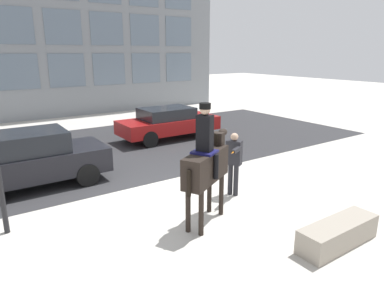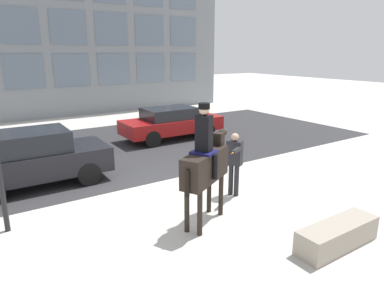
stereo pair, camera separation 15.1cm
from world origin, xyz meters
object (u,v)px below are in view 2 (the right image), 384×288
(pedestrian_bystander, at_px, (234,160))
(street_car_near_lane, at_px, (35,158))
(planter_ledge, at_px, (337,235))
(street_car_far_lane, at_px, (171,122))
(mounted_horse_lead, at_px, (206,163))

(pedestrian_bystander, height_order, street_car_near_lane, pedestrian_bystander)
(pedestrian_bystander, height_order, planter_ledge, pedestrian_bystander)
(street_car_far_lane, bearing_deg, street_car_near_lane, -156.10)
(pedestrian_bystander, relative_size, street_car_far_lane, 0.39)
(pedestrian_bystander, bearing_deg, street_car_far_lane, -133.75)
(mounted_horse_lead, xyz_separation_m, street_car_near_lane, (-2.77, 4.48, -0.58))
(mounted_horse_lead, height_order, street_car_near_lane, mounted_horse_lead)
(street_car_far_lane, relative_size, planter_ledge, 2.30)
(mounted_horse_lead, bearing_deg, street_car_far_lane, 37.43)
(street_car_far_lane, bearing_deg, mounted_horse_lead, -114.26)
(street_car_near_lane, bearing_deg, mounted_horse_lead, -58.31)
(street_car_far_lane, height_order, planter_ledge, street_car_far_lane)
(mounted_horse_lead, distance_m, planter_ledge, 2.99)
(street_car_near_lane, xyz_separation_m, street_car_far_lane, (5.98, 2.65, -0.08))
(pedestrian_bystander, bearing_deg, street_car_near_lane, -69.31)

